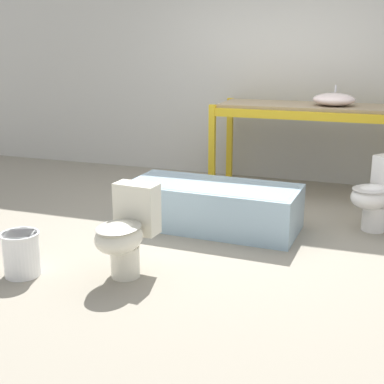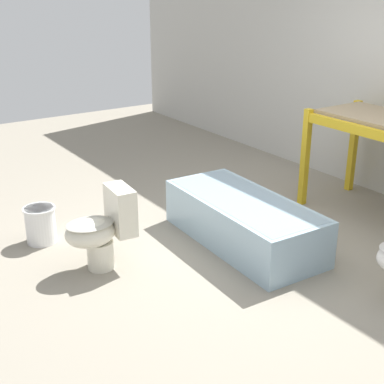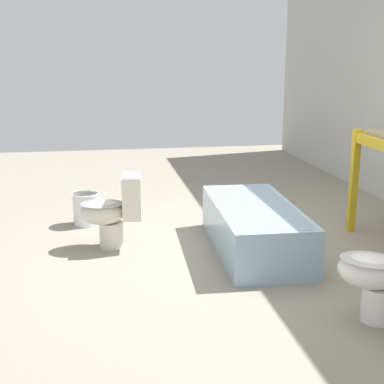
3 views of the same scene
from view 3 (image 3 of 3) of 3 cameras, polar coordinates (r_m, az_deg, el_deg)
The scene contains 4 objects.
ground_plane at distance 4.88m, azimuth 7.91°, elevation -6.70°, with size 12.00×12.00×0.00m, color gray.
bathtub_main at distance 4.92m, azimuth 6.68°, elevation -3.43°, with size 1.65×0.78×0.43m.
toilet_far at distance 4.98m, azimuth -8.39°, elevation -1.96°, with size 0.39×0.59×0.69m.
bucket_white at distance 5.76m, azimuth -11.22°, elevation -1.69°, with size 0.29×0.29×0.34m.
Camera 3 is at (4.33, -1.44, 1.72)m, focal length 50.00 mm.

